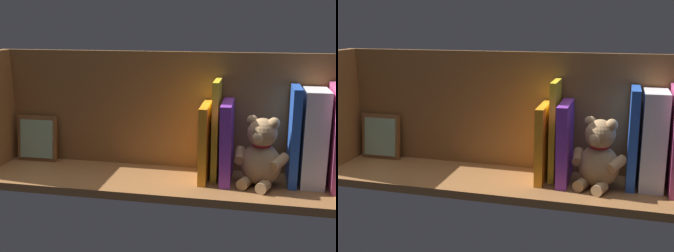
# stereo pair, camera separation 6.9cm
# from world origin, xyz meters

# --- Properties ---
(ground_plane) EXTENTS (1.08, 0.25, 0.02)m
(ground_plane) POSITION_xyz_m (0.00, 0.00, -0.01)
(ground_plane) COLOR brown
(shelf_back_panel) EXTENTS (1.08, 0.02, 0.34)m
(shelf_back_panel) POSITION_xyz_m (0.00, -0.10, 0.17)
(shelf_back_panel) COLOR brown
(shelf_back_panel) RESTS_ON ground_plane
(book_1) EXTENTS (0.03, 0.14, 0.27)m
(book_1) POSITION_xyz_m (-0.43, -0.02, 0.13)
(book_1) COLOR #B23F72
(book_1) RESTS_ON ground_plane
(dictionary_thick_white) EXTENTS (0.06, 0.12, 0.25)m
(dictionary_thick_white) POSITION_xyz_m (-0.38, -0.03, 0.13)
(dictionary_thick_white) COLOR white
(dictionary_thick_white) RESTS_ON ground_plane
(book_2) EXTENTS (0.02, 0.12, 0.26)m
(book_2) POSITION_xyz_m (-0.33, -0.03, 0.13)
(book_2) COLOR blue
(book_2) RESTS_ON ground_plane
(teddy_bear) EXTENTS (0.14, 0.14, 0.19)m
(teddy_bear) POSITION_xyz_m (-0.25, 0.00, 0.08)
(teddy_bear) COLOR tan
(teddy_bear) RESTS_ON ground_plane
(book_3) EXTENTS (0.03, 0.15, 0.22)m
(book_3) POSITION_xyz_m (-0.16, -0.02, 0.11)
(book_3) COLOR purple
(book_3) RESTS_ON ground_plane
(book_4) EXTENTS (0.02, 0.11, 0.27)m
(book_4) POSITION_xyz_m (-0.13, -0.04, 0.13)
(book_4) COLOR yellow
(book_4) RESTS_ON ground_plane
(book_5) EXTENTS (0.02, 0.15, 0.21)m
(book_5) POSITION_xyz_m (-0.10, -0.02, 0.10)
(book_5) COLOR orange
(book_5) RESTS_ON ground_plane
(picture_frame_leaning) EXTENTS (0.13, 0.03, 0.14)m
(picture_frame_leaning) POSITION_xyz_m (0.43, -0.07, 0.07)
(picture_frame_leaning) COLOR brown
(picture_frame_leaning) RESTS_ON ground_plane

